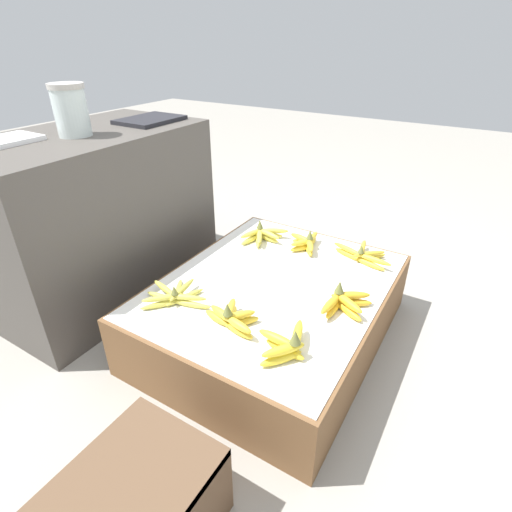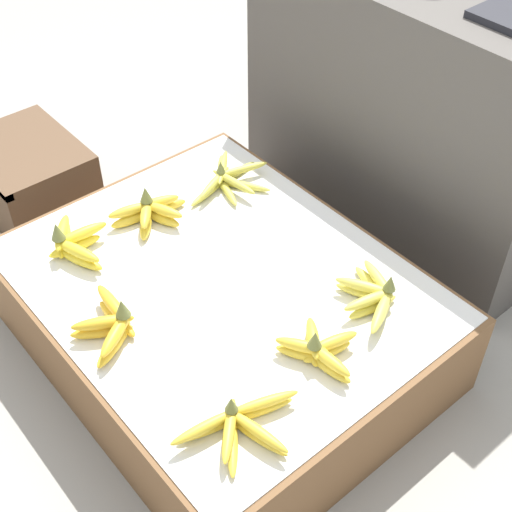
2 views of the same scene
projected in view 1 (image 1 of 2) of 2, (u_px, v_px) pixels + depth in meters
name	position (u px, v px, depth m)	size (l,w,h in m)	color
ground_plane	(272.00, 335.00, 1.71)	(10.00, 10.00, 0.00)	gray
display_platform	(273.00, 310.00, 1.65)	(1.04, 0.83, 0.26)	brown
back_vendor_table	(97.00, 217.00, 1.85)	(1.03, 0.58, 0.77)	#4C4742
banana_bunch_front_left	(287.00, 345.00, 1.23)	(0.23, 0.17, 0.11)	yellow
banana_bunch_front_midleft	(344.00, 302.00, 1.42)	(0.21, 0.15, 0.11)	gold
banana_bunch_front_midright	(363.00, 255.00, 1.74)	(0.19, 0.28, 0.08)	gold
banana_bunch_middle_left	(232.00, 318.00, 1.34)	(0.14, 0.22, 0.10)	gold
banana_bunch_middle_midright	(307.00, 243.00, 1.82)	(0.19, 0.17, 0.10)	gold
banana_bunch_back_left	(175.00, 296.00, 1.47)	(0.24, 0.28, 0.08)	gold
banana_bunch_back_midright	(262.00, 235.00, 1.89)	(0.20, 0.18, 0.09)	#DBCC4C
glass_jar	(71.00, 110.00, 1.56)	(0.14, 0.14, 0.20)	silver
foam_tray_dark	(150.00, 120.00, 1.86)	(0.28, 0.21, 0.02)	#232328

